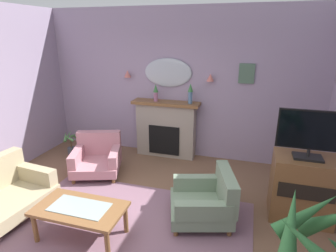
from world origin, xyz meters
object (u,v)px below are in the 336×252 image
object	(u,v)px
wall_mirror	(168,73)
potted_plant_small_fern	(71,143)
framed_picture	(247,74)
fireplace	(166,129)
wall_sconce_left	(127,74)
mantel_vase_left	(156,92)
tv_cabinet	(302,188)
tv_flatscreen	(312,133)
wall_sconce_right	(210,77)
armchair_beside_couch	(207,200)
coffee_table	(80,211)
mantel_vase_centre	(190,92)
armchair_in_corner	(97,157)

from	to	relation	value
wall_mirror	potted_plant_small_fern	world-z (taller)	wall_mirror
framed_picture	fireplace	bearing A→B (deg)	-174.23
wall_sconce_left	potted_plant_small_fern	xyz separation A→B (m)	(-1.09, -0.62, -1.42)
mantel_vase_left	wall_mirror	bearing A→B (deg)	40.36
wall_mirror	tv_cabinet	xyz separation A→B (m)	(2.39, -1.58, -1.26)
tv_flatscreen	wall_sconce_right	bearing A→B (deg)	134.76
wall_sconce_left	potted_plant_small_fern	distance (m)	1.89
framed_picture	tv_cabinet	distance (m)	2.24
fireplace	tv_flatscreen	bearing A→B (deg)	-31.46
fireplace	potted_plant_small_fern	world-z (taller)	fireplace
potted_plant_small_fern	wall_sconce_left	bearing A→B (deg)	29.44
wall_mirror	armchair_beside_couch	world-z (taller)	wall_mirror
wall_sconce_right	tv_cabinet	bearing A→B (deg)	-44.85
fireplace	potted_plant_small_fern	bearing A→B (deg)	-164.86
mantel_vase_left	coffee_table	world-z (taller)	mantel_vase_left
wall_sconce_right	armchair_beside_couch	xyz separation A→B (m)	(0.32, -1.98, -1.35)
mantel_vase_left	wall_sconce_right	size ratio (longest dim) A/B	2.45
fireplace	wall_sconce_right	size ratio (longest dim) A/B	9.71
mantel_vase_centre	wall_sconce_left	bearing A→B (deg)	174.92
tv_flatscreen	framed_picture	bearing A→B (deg)	118.92
mantel_vase_centre	potted_plant_small_fern	distance (m)	2.74
framed_picture	tv_flatscreen	xyz separation A→B (m)	(0.89, -1.62, -0.50)
wall_sconce_right	wall_sconce_left	bearing A→B (deg)	180.00
wall_sconce_right	coffee_table	xyz separation A→B (m)	(-1.12, -2.79, -1.28)
tv_flatscreen	armchair_beside_couch	bearing A→B (deg)	-160.90
wall_mirror	potted_plant_small_fern	bearing A→B (deg)	-161.05
fireplace	framed_picture	size ratio (longest dim) A/B	3.78
wall_sconce_left	tv_flatscreen	size ratio (longest dim) A/B	0.17
mantel_vase_left	wall_sconce_right	distance (m)	1.10
wall_mirror	framed_picture	size ratio (longest dim) A/B	2.67
wall_mirror	tv_flatscreen	xyz separation A→B (m)	(2.39, -1.61, -0.46)
fireplace	coffee_table	size ratio (longest dim) A/B	1.24
mantel_vase_left	tv_flatscreen	bearing A→B (deg)	-28.97
fireplace	armchair_beside_couch	distance (m)	2.24
wall_sconce_left	tv_flatscreen	xyz separation A→B (m)	(3.24, -1.56, -0.41)
wall_sconce_left	armchair_in_corner	xyz separation A→B (m)	(-0.13, -1.18, -1.35)
wall_sconce_right	wall_mirror	bearing A→B (deg)	176.63
coffee_table	armchair_beside_couch	bearing A→B (deg)	29.44
fireplace	wall_sconce_right	distance (m)	1.38
mantel_vase_centre	framed_picture	size ratio (longest dim) A/B	1.09
wall_sconce_right	framed_picture	world-z (taller)	framed_picture
wall_mirror	mantel_vase_left	bearing A→B (deg)	-139.64
potted_plant_small_fern	framed_picture	bearing A→B (deg)	11.13
mantel_vase_left	wall_sconce_right	world-z (taller)	wall_sconce_right
armchair_in_corner	tv_flatscreen	size ratio (longest dim) A/B	1.23
armchair_beside_couch	tv_flatscreen	distance (m)	1.60
mantel_vase_left	armchair_in_corner	bearing A→B (deg)	-126.29
wall_mirror	wall_sconce_right	size ratio (longest dim) A/B	6.86
fireplace	framed_picture	distance (m)	1.91
wall_sconce_left	tv_cabinet	size ratio (longest dim) A/B	0.16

